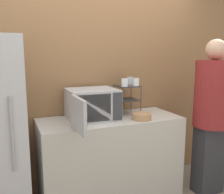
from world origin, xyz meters
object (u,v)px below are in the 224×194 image
at_px(glass_front_left, 125,82).
at_px(glass_back_right, 130,81).
at_px(microwave, 92,104).
at_px(dish_rack, 127,93).
at_px(glass_front_right, 136,82).
at_px(bowl, 141,116).
at_px(person, 212,110).

distance_m(glass_front_left, glass_back_right, 0.21).
bearing_deg(microwave, dish_rack, 9.68).
distance_m(microwave, glass_front_right, 0.56).
xyz_separation_m(dish_rack, bowl, (0.03, -0.28, -0.21)).
bearing_deg(bowl, glass_front_left, 117.46).
relative_size(dish_rack, glass_front_right, 3.73).
bearing_deg(glass_back_right, dish_rack, -134.18).
bearing_deg(microwave, glass_front_right, -0.23).
relative_size(glass_front_left, person, 0.05).
bearing_deg(glass_front_left, microwave, 178.87).
distance_m(microwave, glass_front_left, 0.44).
relative_size(glass_front_left, glass_front_right, 1.00).
xyz_separation_m(microwave, person, (1.29, -0.37, -0.10)).
xyz_separation_m(glass_front_right, bowl, (-0.04, -0.21, -0.35)).
height_order(microwave, bowl, microwave).
relative_size(microwave, bowl, 4.04).
relative_size(glass_front_left, glass_back_right, 1.00).
xyz_separation_m(glass_back_right, person, (0.77, -0.52, -0.32)).
xyz_separation_m(glass_front_left, glass_back_right, (0.14, 0.16, 0.00)).
height_order(microwave, glass_back_right, glass_back_right).
distance_m(dish_rack, glass_back_right, 0.17).
xyz_separation_m(dish_rack, glass_front_right, (0.07, -0.08, 0.14)).
height_order(glass_back_right, glass_front_right, same).
height_order(microwave, dish_rack, dish_rack).
xyz_separation_m(glass_back_right, glass_front_right, (-0.00, -0.15, 0.00)).
relative_size(glass_front_right, bowl, 0.43).
bearing_deg(microwave, glass_front_left, -1.13).
xyz_separation_m(glass_front_left, glass_front_right, (0.14, 0.01, 0.00)).
bearing_deg(microwave, glass_back_right, 16.15).
height_order(glass_back_right, bowl, glass_back_right).
xyz_separation_m(glass_front_right, person, (0.77, -0.37, -0.32)).
bearing_deg(glass_front_right, glass_front_left, -177.84).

